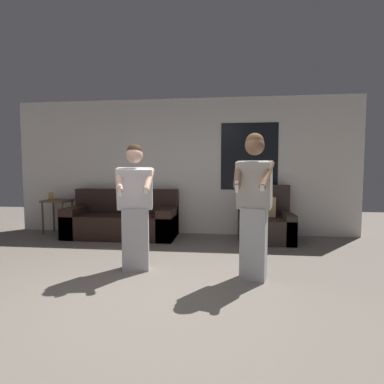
{
  "coord_description": "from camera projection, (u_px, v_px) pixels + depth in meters",
  "views": [
    {
      "loc": [
        0.88,
        -2.65,
        1.28
      ],
      "look_at": [
        0.47,
        0.96,
        1.02
      ],
      "focal_mm": 28.0,
      "sensor_mm": 36.0,
      "label": 1
    }
  ],
  "objects": [
    {
      "name": "ground_plane",
      "position": [
        131.0,
        307.0,
        2.81
      ],
      "size": [
        14.0,
        14.0,
        0.0
      ],
      "primitive_type": "plane",
      "color": "slate"
    },
    {
      "name": "side_table",
      "position": [
        58.0,
        205.0,
        6.09
      ],
      "size": [
        0.5,
        0.46,
        0.83
      ],
      "color": "brown",
      "rests_on": "ground_plane"
    },
    {
      "name": "person_left",
      "position": [
        135.0,
        208.0,
        3.81
      ],
      "size": [
        0.5,
        0.56,
        1.61
      ],
      "color": "#B2B2B7",
      "rests_on": "ground_plane"
    },
    {
      "name": "person_right",
      "position": [
        254.0,
        205.0,
        3.46
      ],
      "size": [
        0.47,
        0.55,
        1.71
      ],
      "color": "#B2B2B7",
      "rests_on": "ground_plane"
    },
    {
      "name": "couch",
      "position": [
        123.0,
        221.0,
        5.78
      ],
      "size": [
        2.08,
        0.87,
        0.91
      ],
      "color": "black",
      "rests_on": "ground_plane"
    },
    {
      "name": "wall_back",
      "position": [
        183.0,
        167.0,
        6.03
      ],
      "size": [
        6.91,
        0.07,
        2.7
      ],
      "color": "silver",
      "rests_on": "ground_plane"
    },
    {
      "name": "armchair",
      "position": [
        265.0,
        223.0,
        5.45
      ],
      "size": [
        0.94,
        0.84,
        1.01
      ],
      "color": "#332823",
      "rests_on": "ground_plane"
    }
  ]
}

